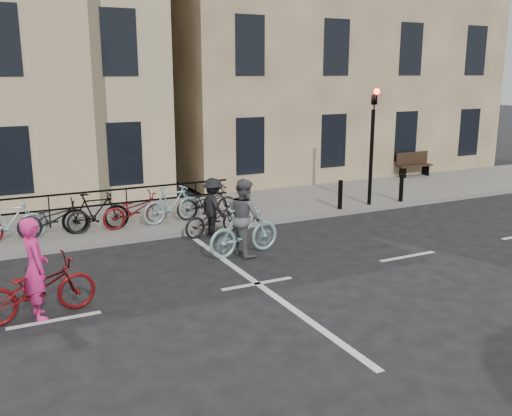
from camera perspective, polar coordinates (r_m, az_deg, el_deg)
name	(u,v)px	position (r m, az deg, el deg)	size (l,w,h in m)	color
ground	(257,284)	(11.88, 0.13, -7.59)	(120.00, 120.00, 0.00)	black
sidewalk	(23,233)	(16.48, -22.26, -2.33)	(46.00, 4.00, 0.15)	slate
building_east	(306,29)	(26.91, 5.02, 17.37)	(14.00, 10.00, 12.00)	#927C58
traffic_light	(373,132)	(18.21, 11.58, 7.44)	(0.18, 0.30, 3.90)	black
bollard_east	(340,195)	(17.71, 8.42, 1.33)	(0.14, 0.14, 0.90)	black
bollard_west	(401,188)	(19.17, 14.32, 1.97)	(0.14, 0.14, 0.90)	black
bench	(413,163)	(24.08, 15.45, 4.35)	(1.60, 0.41, 0.97)	black
parked_bikes	(54,218)	(15.47, -19.57, -0.90)	(10.40, 1.23, 1.05)	black
cyclist_pink	(37,283)	(10.84, -21.09, -7.05)	(2.14, 1.00, 1.84)	#650D0F
cyclist_grey	(244,224)	(13.52, -1.18, -1.65)	(1.97, 0.98, 1.85)	#99C4C8
cyclist_dark	(214,213)	(15.21, -4.27, -0.51)	(1.83, 1.09, 1.56)	black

